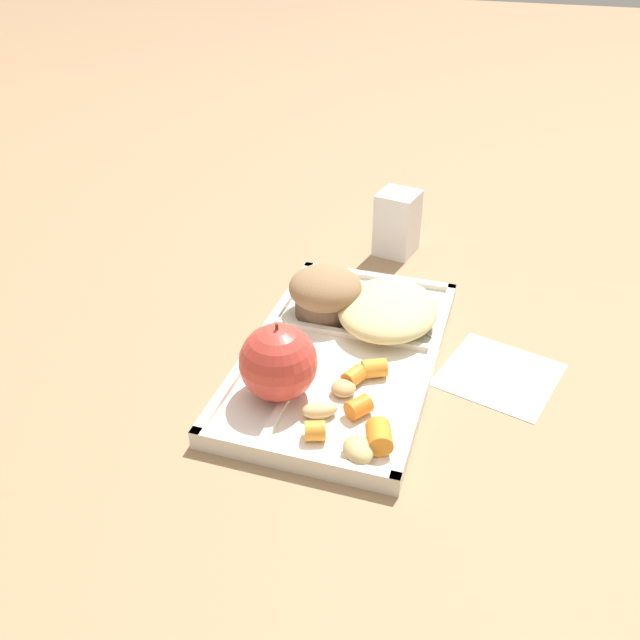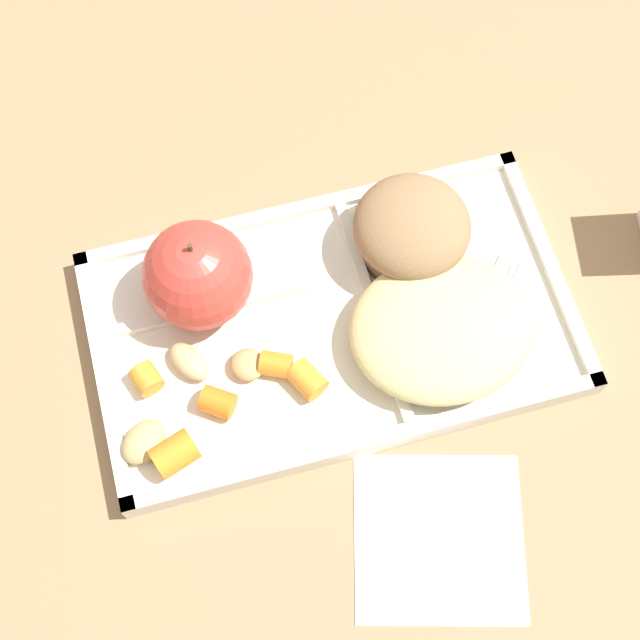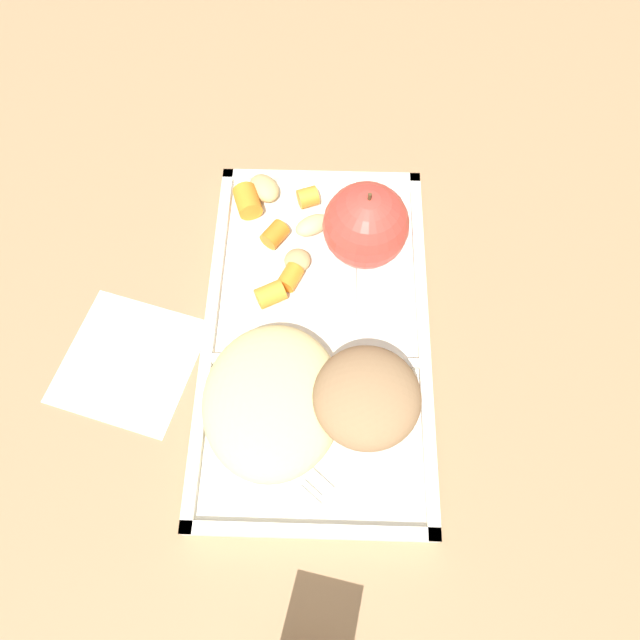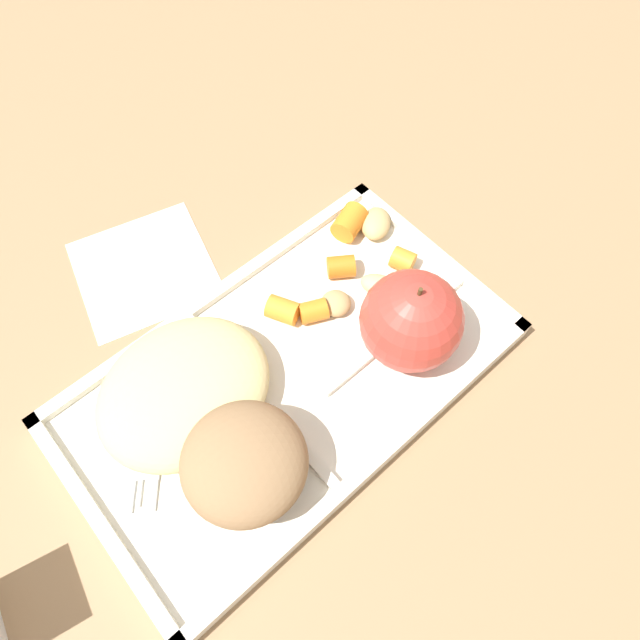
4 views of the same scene
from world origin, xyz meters
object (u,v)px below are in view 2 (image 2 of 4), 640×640
Objects in this scene: green_apple at (198,276)px; bran_muffin at (411,231)px; lunch_tray at (331,324)px; plastic_fork at (485,323)px.

green_apple is 0.99× the size of bran_muffin.
lunch_tray reaches higher than plastic_fork.
plastic_fork is at bearing -20.71° from green_apple.
bran_muffin is 0.75× the size of plastic_fork.
plastic_fork is at bearing -16.34° from lunch_tray.
lunch_tray is at bearing 163.66° from plastic_fork.
plastic_fork is at bearing -63.88° from bran_muffin.
lunch_tray is 4.11× the size of green_apple.
bran_muffin reaches higher than plastic_fork.
green_apple is 0.74× the size of plastic_fork.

